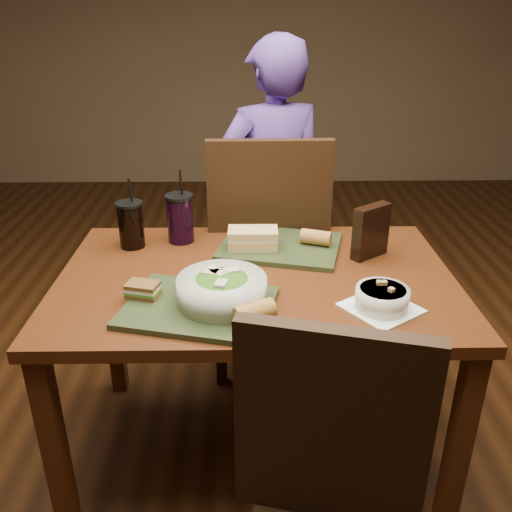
{
  "coord_description": "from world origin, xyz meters",
  "views": [
    {
      "loc": [
        -0.02,
        -1.59,
        1.56
      ],
      "look_at": [
        0.0,
        0.0,
        0.82
      ],
      "focal_mm": 38.0,
      "sensor_mm": 36.0,
      "label": 1
    }
  ],
  "objects_px": {
    "chair_far": "(268,249)",
    "cup_berry": "(180,218)",
    "tray_near": "(198,307)",
    "chip_bag": "(371,231)",
    "soup_bowl": "(382,298)",
    "dining_table": "(256,299)",
    "sandwich_far": "(253,238)",
    "cup_cola": "(131,224)",
    "baguette_near": "(254,312)",
    "diner": "(271,198)",
    "tray_far": "(280,246)",
    "baguette_far": "(316,237)",
    "sandwich_near": "(143,290)",
    "salad_bowl": "(222,288)"
  },
  "relations": [
    {
      "from": "chair_far",
      "to": "cup_berry",
      "type": "xyz_separation_m",
      "value": [
        -0.34,
        -0.22,
        0.23
      ]
    },
    {
      "from": "chair_far",
      "to": "tray_near",
      "type": "bearing_deg",
      "value": -107.38
    },
    {
      "from": "tray_near",
      "to": "chip_bag",
      "type": "height_order",
      "value": "chip_bag"
    },
    {
      "from": "soup_bowl",
      "to": "dining_table",
      "type": "bearing_deg",
      "value": 148.84
    },
    {
      "from": "sandwich_far",
      "to": "chip_bag",
      "type": "height_order",
      "value": "chip_bag"
    },
    {
      "from": "cup_cola",
      "to": "baguette_near",
      "type": "bearing_deg",
      "value": -51.81
    },
    {
      "from": "diner",
      "to": "cup_cola",
      "type": "xyz_separation_m",
      "value": [
        -0.54,
        -0.61,
        0.11
      ]
    },
    {
      "from": "baguette_near",
      "to": "soup_bowl",
      "type": "bearing_deg",
      "value": 14.43
    },
    {
      "from": "tray_far",
      "to": "cup_berry",
      "type": "height_order",
      "value": "cup_berry"
    },
    {
      "from": "tray_near",
      "to": "baguette_far",
      "type": "bearing_deg",
      "value": 47.78
    },
    {
      "from": "diner",
      "to": "cup_cola",
      "type": "distance_m",
      "value": 0.82
    },
    {
      "from": "chair_far",
      "to": "baguette_far",
      "type": "distance_m",
      "value": 0.39
    },
    {
      "from": "diner",
      "to": "cup_berry",
      "type": "distance_m",
      "value": 0.68
    },
    {
      "from": "diner",
      "to": "tray_near",
      "type": "height_order",
      "value": "diner"
    },
    {
      "from": "sandwich_near",
      "to": "chip_bag",
      "type": "bearing_deg",
      "value": 22.92
    },
    {
      "from": "dining_table",
      "to": "baguette_near",
      "type": "height_order",
      "value": "baguette_near"
    },
    {
      "from": "tray_near",
      "to": "baguette_near",
      "type": "distance_m",
      "value": 0.19
    },
    {
      "from": "dining_table",
      "to": "sandwich_far",
      "type": "relative_size",
      "value": 7.37
    },
    {
      "from": "salad_bowl",
      "to": "soup_bowl",
      "type": "xyz_separation_m",
      "value": [
        0.47,
        -0.02,
        -0.03
      ]
    },
    {
      "from": "tray_far",
      "to": "salad_bowl",
      "type": "relative_size",
      "value": 1.6
    },
    {
      "from": "sandwich_far",
      "to": "baguette_far",
      "type": "distance_m",
      "value": 0.23
    },
    {
      "from": "tray_near",
      "to": "sandwich_near",
      "type": "bearing_deg",
      "value": 162.48
    },
    {
      "from": "baguette_near",
      "to": "cup_berry",
      "type": "height_order",
      "value": "cup_berry"
    },
    {
      "from": "sandwich_near",
      "to": "cup_berry",
      "type": "height_order",
      "value": "cup_berry"
    },
    {
      "from": "dining_table",
      "to": "baguette_near",
      "type": "relative_size",
      "value": 11.34
    },
    {
      "from": "salad_bowl",
      "to": "chip_bag",
      "type": "height_order",
      "value": "chip_bag"
    },
    {
      "from": "sandwich_far",
      "to": "baguette_far",
      "type": "xyz_separation_m",
      "value": [
        0.23,
        0.02,
        -0.01
      ]
    },
    {
      "from": "dining_table",
      "to": "cup_berry",
      "type": "bearing_deg",
      "value": 133.48
    },
    {
      "from": "cup_cola",
      "to": "dining_table",
      "type": "bearing_deg",
      "value": -28.41
    },
    {
      "from": "dining_table",
      "to": "chip_bag",
      "type": "relative_size",
      "value": 6.9
    },
    {
      "from": "soup_bowl",
      "to": "sandwich_far",
      "type": "bearing_deg",
      "value": 132.46
    },
    {
      "from": "sandwich_far",
      "to": "dining_table",
      "type": "bearing_deg",
      "value": -87.45
    },
    {
      "from": "cup_cola",
      "to": "tray_far",
      "type": "bearing_deg",
      "value": -3.11
    },
    {
      "from": "dining_table",
      "to": "chip_bag",
      "type": "xyz_separation_m",
      "value": [
        0.4,
        0.14,
        0.18
      ]
    },
    {
      "from": "sandwich_near",
      "to": "baguette_far",
      "type": "distance_m",
      "value": 0.68
    },
    {
      "from": "cup_cola",
      "to": "chip_bag",
      "type": "relative_size",
      "value": 1.4
    },
    {
      "from": "sandwich_near",
      "to": "sandwich_far",
      "type": "height_order",
      "value": "sandwich_far"
    },
    {
      "from": "chair_far",
      "to": "cup_cola",
      "type": "xyz_separation_m",
      "value": [
        -0.51,
        -0.27,
        0.22
      ]
    },
    {
      "from": "cup_berry",
      "to": "sandwich_far",
      "type": "bearing_deg",
      "value": -21.43
    },
    {
      "from": "salad_bowl",
      "to": "chip_bag",
      "type": "relative_size",
      "value": 1.39
    },
    {
      "from": "salad_bowl",
      "to": "baguette_far",
      "type": "distance_m",
      "value": 0.53
    },
    {
      "from": "dining_table",
      "to": "baguette_far",
      "type": "xyz_separation_m",
      "value": [
        0.22,
        0.21,
        0.14
      ]
    },
    {
      "from": "tray_far",
      "to": "soup_bowl",
      "type": "bearing_deg",
      "value": -57.89
    },
    {
      "from": "salad_bowl",
      "to": "cup_berry",
      "type": "height_order",
      "value": "cup_berry"
    },
    {
      "from": "chip_bag",
      "to": "cup_cola",
      "type": "bearing_deg",
      "value": 136.93
    },
    {
      "from": "dining_table",
      "to": "diner",
      "type": "bearing_deg",
      "value": 84.22
    },
    {
      "from": "diner",
      "to": "baguette_near",
      "type": "distance_m",
      "value": 1.18
    },
    {
      "from": "chair_far",
      "to": "baguette_near",
      "type": "distance_m",
      "value": 0.85
    },
    {
      "from": "chair_far",
      "to": "cup_berry",
      "type": "bearing_deg",
      "value": -146.7
    },
    {
      "from": "cup_cola",
      "to": "sandwich_far",
      "type": "bearing_deg",
      "value": -7.34
    }
  ]
}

